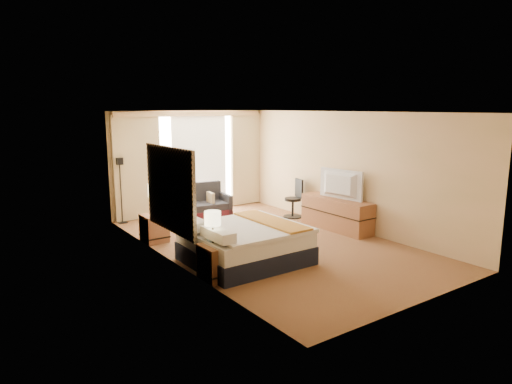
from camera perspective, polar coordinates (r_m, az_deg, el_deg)
floor at (r=9.25m, az=1.85°, el=-6.35°), size 4.20×7.00×0.02m
ceiling at (r=8.85m, az=1.95°, el=9.97°), size 4.20×7.00×0.02m
wall_back at (r=11.91m, az=-8.29°, el=3.77°), size 4.20×0.02×2.60m
wall_front at (r=6.56m, az=20.61°, el=-2.40°), size 4.20×0.02×2.60m
wall_left at (r=7.89m, az=-10.38°, el=0.23°), size 0.02×7.00×2.60m
wall_right at (r=10.34m, az=11.25°, el=2.64°), size 0.02×7.00×2.60m
headboard at (r=8.09m, az=-10.72°, el=0.33°), size 0.06×1.85×1.50m
nightstand_left at (r=7.35m, az=-4.99°, el=-8.69°), size 0.45×0.52×0.55m
nightstand_right at (r=9.50m, az=-12.60°, el=-4.42°), size 0.45×0.52×0.55m
media_dresser at (r=10.32m, az=10.02°, el=-2.70°), size 0.50×1.80×0.70m
window at (r=12.00m, az=-7.16°, el=3.94°), size 2.30×0.02×2.30m
curtains at (r=11.80m, az=-8.07°, el=4.24°), size 4.12×0.19×2.56m
bed at (r=8.06m, az=-1.42°, el=-6.42°), size 1.91×1.74×0.93m
loveseat at (r=11.16m, az=-7.03°, el=-1.94°), size 1.48×0.92×0.87m
floor_lamp at (r=11.04m, az=-16.62°, el=1.79°), size 0.20×0.20×1.54m
desk_chair at (r=11.31m, az=4.85°, el=-1.04°), size 0.46×0.46×0.95m
lamp_left at (r=7.15m, az=-5.44°, el=-3.39°), size 0.26×0.26×0.55m
lamp_right at (r=9.28m, az=-12.42°, el=0.14°), size 0.31×0.31×0.65m
tissue_box at (r=7.33m, az=-5.59°, el=-6.06°), size 0.12×0.12×0.10m
telephone at (r=9.30m, az=-12.00°, el=-2.73°), size 0.23×0.19×0.08m
television at (r=10.12m, az=10.19°, el=0.92°), size 0.28×1.14×0.65m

